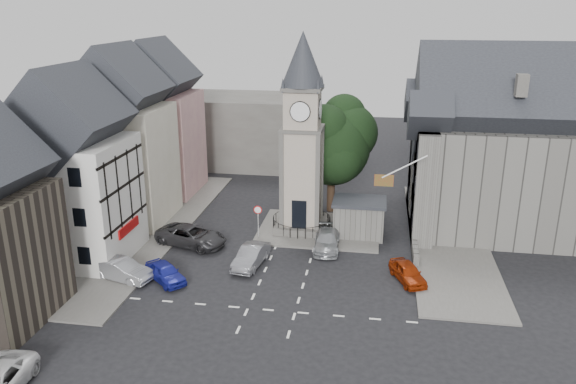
% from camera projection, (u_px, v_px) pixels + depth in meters
% --- Properties ---
extents(ground, '(120.00, 120.00, 0.00)m').
position_uv_depth(ground, '(286.00, 271.00, 40.10)').
color(ground, black).
rests_on(ground, ground).
extents(pavement_west, '(6.00, 30.00, 0.14)m').
position_uv_depth(pavement_west, '(153.00, 228.00, 47.61)').
color(pavement_west, '#595651').
rests_on(pavement_west, ground).
extents(pavement_east, '(6.00, 26.00, 0.14)m').
position_uv_depth(pavement_east, '(447.00, 238.00, 45.72)').
color(pavement_east, '#595651').
rests_on(pavement_east, ground).
extents(central_island, '(10.00, 8.00, 0.16)m').
position_uv_depth(central_island, '(319.00, 229.00, 47.33)').
color(central_island, '#595651').
rests_on(central_island, ground).
extents(road_markings, '(20.00, 8.00, 0.01)m').
position_uv_depth(road_markings, '(271.00, 310.00, 34.95)').
color(road_markings, silver).
rests_on(road_markings, ground).
extents(clock_tower, '(4.86, 4.86, 16.25)m').
position_uv_depth(clock_tower, '(302.00, 136.00, 45.01)').
color(clock_tower, '#4C4944').
rests_on(clock_tower, ground).
extents(stone_shelter, '(4.30, 3.30, 3.08)m').
position_uv_depth(stone_shelter, '(359.00, 218.00, 45.89)').
color(stone_shelter, '#595752').
rests_on(stone_shelter, ground).
extents(town_tree, '(7.20, 7.20, 10.80)m').
position_uv_depth(town_tree, '(332.00, 137.00, 49.75)').
color(town_tree, black).
rests_on(town_tree, ground).
extents(warning_sign_post, '(0.70, 0.19, 2.85)m').
position_uv_depth(warning_sign_post, '(258.00, 215.00, 45.03)').
color(warning_sign_post, black).
rests_on(warning_sign_post, ground).
extents(terrace_pink, '(8.10, 7.60, 12.80)m').
position_uv_depth(terrace_pink, '(158.00, 128.00, 55.38)').
color(terrace_pink, '#C1858D').
rests_on(terrace_pink, ground).
extents(terrace_cream, '(8.10, 7.60, 12.80)m').
position_uv_depth(terrace_cream, '(123.00, 147.00, 47.89)').
color(terrace_cream, beige).
rests_on(terrace_cream, ground).
extents(terrace_tudor, '(8.10, 7.60, 12.00)m').
position_uv_depth(terrace_tudor, '(75.00, 178.00, 40.52)').
color(terrace_tudor, silver).
rests_on(terrace_tudor, ground).
extents(backdrop_west, '(20.00, 10.00, 8.00)m').
position_uv_depth(backdrop_west, '(226.00, 129.00, 66.89)').
color(backdrop_west, '#4C4944').
rests_on(backdrop_west, ground).
extents(east_building, '(14.40, 11.40, 12.60)m').
position_uv_depth(east_building, '(495.00, 157.00, 46.01)').
color(east_building, '#595752').
rests_on(east_building, ground).
extents(east_boundary_wall, '(0.40, 16.00, 0.90)m').
position_uv_depth(east_boundary_wall, '(411.00, 222.00, 47.90)').
color(east_boundary_wall, '#595752').
rests_on(east_boundary_wall, ground).
extents(flagpole, '(3.68, 0.10, 2.74)m').
position_uv_depth(flagpole, '(404.00, 167.00, 40.40)').
color(flagpole, white).
rests_on(flagpole, ground).
extents(car_west_blue, '(3.91, 3.68, 1.31)m').
position_uv_depth(car_west_blue, '(165.00, 272.00, 38.45)').
color(car_west_blue, navy).
rests_on(car_west_blue, ground).
extents(car_west_silver, '(4.71, 2.65, 1.47)m').
position_uv_depth(car_west_silver, '(122.00, 270.00, 38.65)').
color(car_west_silver, '#929499').
rests_on(car_west_silver, ground).
extents(car_west_grey, '(6.21, 4.08, 1.59)m').
position_uv_depth(car_west_grey, '(191.00, 236.00, 44.20)').
color(car_west_grey, '#2F2F31').
rests_on(car_west_grey, ground).
extents(car_island_silver, '(2.16, 4.59, 1.45)m').
position_uv_depth(car_island_silver, '(251.00, 256.00, 40.75)').
color(car_island_silver, gray).
rests_on(car_island_silver, ground).
extents(car_island_east, '(2.11, 4.81, 1.38)m').
position_uv_depth(car_island_east, '(327.00, 240.00, 43.59)').
color(car_island_east, '#979A9E').
rests_on(car_island_east, ground).
extents(car_east_red, '(2.87, 4.09, 1.29)m').
position_uv_depth(car_east_red, '(408.00, 272.00, 38.48)').
color(car_east_red, '#912707').
rests_on(car_east_red, ground).
extents(pedestrian, '(0.60, 0.42, 1.58)m').
position_uv_depth(pedestrian, '(428.00, 223.00, 46.73)').
color(pedestrian, '#BAAB9A').
rests_on(pedestrian, ground).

